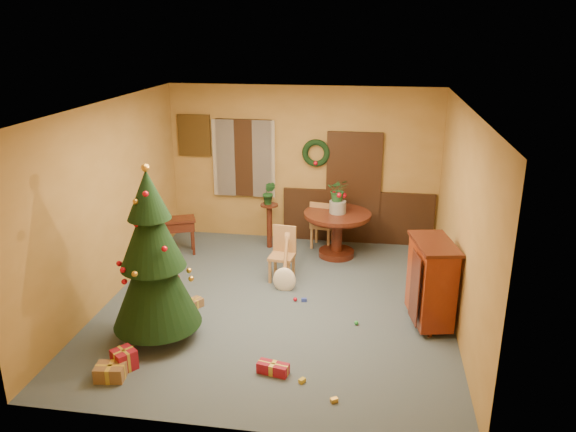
% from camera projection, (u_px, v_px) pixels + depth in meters
% --- Properties ---
extents(room_envelope, '(5.50, 5.50, 5.50)m').
position_uv_depth(room_envelope, '(313.00, 183.00, 10.43)').
color(room_envelope, '#3C4C58').
rests_on(room_envelope, ground).
extents(dining_table, '(1.18, 1.18, 0.81)m').
position_uv_depth(dining_table, '(337.00, 226.00, 9.84)').
color(dining_table, black).
rests_on(dining_table, floor).
extents(urn, '(0.29, 0.29, 0.21)m').
position_uv_depth(urn, '(338.00, 207.00, 9.73)').
color(urn, slate).
rests_on(urn, dining_table).
extents(centerpiece_plant, '(0.36, 0.31, 0.40)m').
position_uv_depth(centerpiece_plant, '(338.00, 190.00, 9.63)').
color(centerpiece_plant, '#1E4C23').
rests_on(centerpiece_plant, urn).
extents(chair_near, '(0.42, 0.42, 0.88)m').
position_uv_depth(chair_near, '(283.00, 251.00, 8.98)').
color(chair_near, '#91623A').
rests_on(chair_near, floor).
extents(chair_far, '(0.45, 0.45, 0.90)m').
position_uv_depth(chair_far, '(322.00, 223.00, 10.23)').
color(chair_far, '#91623A').
rests_on(chair_far, floor).
extents(guitar, '(0.48, 0.62, 0.83)m').
position_uv_depth(guitar, '(284.00, 265.00, 8.59)').
color(guitar, white).
rests_on(guitar, floor).
extents(plant_stand, '(0.32, 0.32, 0.83)m').
position_uv_depth(plant_stand, '(269.00, 221.00, 10.26)').
color(plant_stand, black).
rests_on(plant_stand, floor).
extents(stand_plant, '(0.26, 0.22, 0.43)m').
position_uv_depth(stand_plant, '(269.00, 193.00, 10.09)').
color(stand_plant, '#19471E').
rests_on(stand_plant, plant_stand).
extents(christmas_tree, '(1.14, 1.14, 2.35)m').
position_uv_depth(christmas_tree, '(153.00, 259.00, 7.06)').
color(christmas_tree, '#382111').
rests_on(christmas_tree, floor).
extents(writing_desk, '(0.83, 0.64, 0.67)m').
position_uv_depth(writing_desk, '(174.00, 228.00, 9.95)').
color(writing_desk, black).
rests_on(writing_desk, floor).
extents(sideboard, '(0.67, 1.01, 1.20)m').
position_uv_depth(sideboard, '(431.00, 280.00, 7.57)').
color(sideboard, '#511509').
rests_on(sideboard, floor).
extents(gift_a, '(0.36, 0.29, 0.18)m').
position_uv_depth(gift_a, '(111.00, 372.00, 6.51)').
color(gift_a, brown).
rests_on(gift_a, floor).
extents(gift_b, '(0.35, 0.35, 0.25)m').
position_uv_depth(gift_b, '(124.00, 359.00, 6.70)').
color(gift_b, maroon).
rests_on(gift_b, floor).
extents(gift_c, '(0.27, 0.29, 0.13)m').
position_uv_depth(gift_c, '(194.00, 303.00, 8.18)').
color(gift_c, brown).
rests_on(gift_c, floor).
extents(gift_d, '(0.39, 0.23, 0.13)m').
position_uv_depth(gift_d, '(273.00, 368.00, 6.62)').
color(gift_d, maroon).
rests_on(gift_d, floor).
extents(toy_a, '(0.09, 0.06, 0.05)m').
position_uv_depth(toy_a, '(304.00, 300.00, 8.36)').
color(toy_a, '#273AA9').
rests_on(toy_a, floor).
extents(toy_b, '(0.06, 0.06, 0.06)m').
position_uv_depth(toy_b, '(356.00, 323.00, 7.71)').
color(toy_b, green).
rests_on(toy_b, floor).
extents(toy_c, '(0.09, 0.09, 0.05)m').
position_uv_depth(toy_c, '(302.00, 381.00, 6.46)').
color(toy_c, gold).
rests_on(toy_c, floor).
extents(toy_d, '(0.06, 0.06, 0.06)m').
position_uv_depth(toy_d, '(295.00, 299.00, 8.37)').
color(toy_d, red).
rests_on(toy_d, floor).
extents(toy_e, '(0.09, 0.09, 0.05)m').
position_uv_depth(toy_e, '(334.00, 400.00, 6.12)').
color(toy_e, gold).
rests_on(toy_e, floor).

